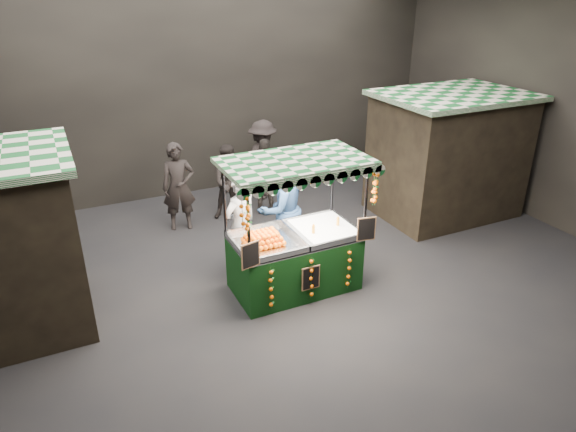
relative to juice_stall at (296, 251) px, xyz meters
name	(u,v)px	position (x,y,z in m)	size (l,w,h in m)	color
ground	(290,292)	(-0.13, -0.07, -0.70)	(12.00, 12.00, 0.00)	black
market_hall	(291,83)	(-0.13, -0.07, 2.69)	(12.10, 10.10, 5.05)	black
neighbour_stall_right	(447,154)	(4.27, 1.43, 0.61)	(3.00, 2.20, 2.60)	black
juice_stall	(296,251)	(0.00, 0.00, 0.00)	(2.31, 1.36, 2.24)	black
vendor_grey	(241,226)	(-0.61, 0.86, 0.21)	(0.77, 0.64, 1.81)	gray
vendor_blue	(281,209)	(0.22, 1.05, 0.28)	(1.09, 0.94, 1.95)	navy
shopper_0	(179,187)	(-1.10, 3.07, 0.20)	(0.72, 0.54, 1.80)	black
shopper_1	(231,182)	(0.02, 3.13, 0.10)	(0.89, 0.76, 1.60)	black
shopper_2	(266,177)	(0.77, 3.00, 0.14)	(1.06, 0.76, 1.67)	#2B2623
shopper_3	(263,160)	(1.07, 3.86, 0.22)	(1.34, 1.28, 1.83)	#282121
shopper_4	(25,222)	(-3.88, 2.44, 0.26)	(1.09, 0.89, 1.91)	black
shopper_5	(431,166)	(4.37, 1.97, 0.16)	(0.91, 1.66, 1.71)	black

